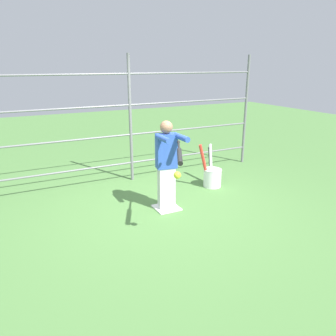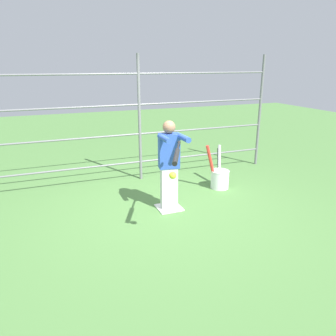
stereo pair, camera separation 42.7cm
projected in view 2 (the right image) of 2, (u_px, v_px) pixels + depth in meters
ground_plane at (169, 208)px, 5.54m from camera, size 24.00×24.00×0.00m
home_plate at (169, 208)px, 5.53m from camera, size 0.40×0.40×0.02m
fence_backstop at (140, 119)px, 6.57m from camera, size 5.87×0.06×2.52m
batter at (169, 163)px, 5.28m from camera, size 0.38×0.54×1.49m
baseball_bat_swinging at (177, 155)px, 4.33m from camera, size 0.44×0.80×0.13m
softball_in_flight at (173, 175)px, 4.19m from camera, size 0.10×0.10×0.10m
bat_bucket at (219, 177)px, 6.40m from camera, size 0.56×0.64×0.87m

